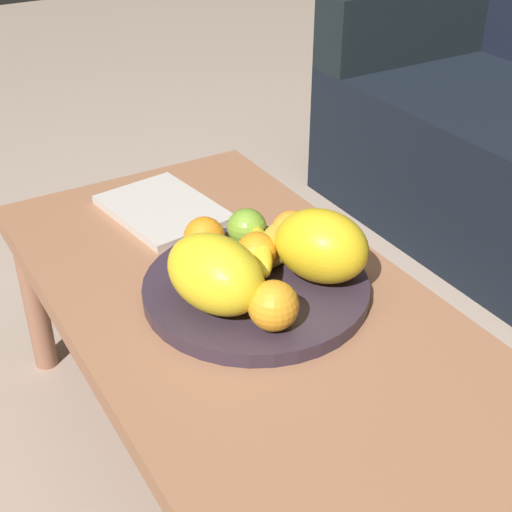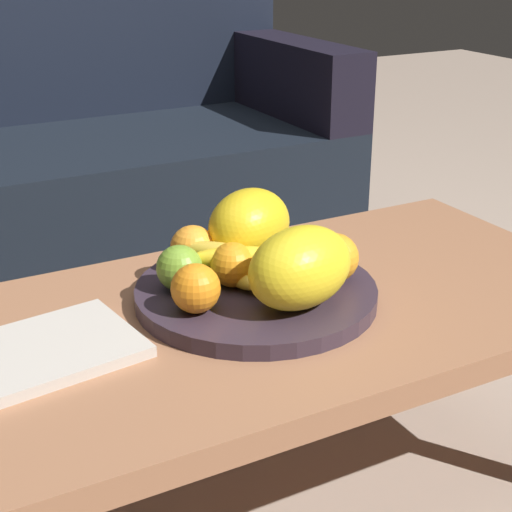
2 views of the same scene
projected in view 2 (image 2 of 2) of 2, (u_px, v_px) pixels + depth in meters
The scene contains 13 objects.
ground_plane at pixel (271, 508), 1.36m from camera, with size 8.00×8.00×0.00m, color tan.
coffee_table at pixel (273, 330), 1.23m from camera, with size 1.09×0.56×0.39m.
couch at pixel (29, 173), 2.15m from camera, with size 1.70×0.70×0.90m.
fruit_bowl at pixel (256, 293), 1.22m from camera, with size 0.37×0.37×0.03m, color #332733.
melon_large_front at pixel (249, 225), 1.29m from camera, with size 0.16×0.12×0.12m, color yellow.
melon_smaller_beside at pixel (300, 267), 1.13m from camera, with size 0.17×0.12×0.12m, color yellow.
orange_front at pixel (193, 248), 1.26m from camera, with size 0.07×0.07×0.07m, color orange.
orange_left at pixel (334, 258), 1.22m from camera, with size 0.08×0.08×0.08m, color orange.
orange_right at pixel (196, 288), 1.12m from camera, with size 0.07×0.07×0.07m, color orange.
orange_back at pixel (233, 265), 1.20m from camera, with size 0.07×0.07×0.07m, color orange.
apple_front at pixel (179, 268), 1.19m from camera, with size 0.07×0.07×0.07m, color olive.
banana_bunch at pixel (231, 263), 1.22m from camera, with size 0.15×0.16×0.06m.
magazine at pixel (42, 352), 1.06m from camera, with size 0.25×0.18×0.02m, color beige.
Camera 2 is at (-0.54, -0.95, 0.93)m, focal length 55.52 mm.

